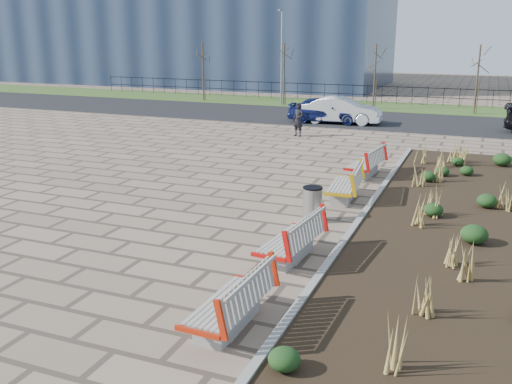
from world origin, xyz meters
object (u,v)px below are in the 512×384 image
at_px(bench_d, 365,162).
at_px(lamp_west, 282,59).
at_px(bench_b, 289,238).
at_px(litter_bin, 312,204).
at_px(bench_a, 228,300).
at_px(bench_c, 343,183).
at_px(car_silver, 342,110).
at_px(car_blue, 326,110).
at_px(pedestrian, 298,120).

height_order(bench_d, lamp_west, lamp_west).
xyz_separation_m(bench_d, lamp_west, (-9.00, 16.80, 2.54)).
relative_size(bench_b, litter_bin, 2.33).
height_order(bench_b, bench_d, same).
height_order(bench_a, bench_c, same).
xyz_separation_m(bench_b, car_silver, (-3.48, 18.89, 0.21)).
bearing_deg(car_blue, bench_d, -163.58).
bearing_deg(bench_c, litter_bin, -102.34).
xyz_separation_m(bench_b, pedestrian, (-4.47, 14.43, 0.29)).
distance_m(bench_d, pedestrian, 7.85).
xyz_separation_m(bench_c, car_silver, (-3.48, 13.95, 0.21)).
bearing_deg(bench_d, car_blue, 118.15).
height_order(bench_b, pedestrian, pedestrian).
relative_size(bench_a, car_blue, 0.52).
bearing_deg(bench_a, bench_b, 92.17).
distance_m(bench_c, pedestrian, 10.49).
height_order(bench_b, car_silver, car_silver).
distance_m(bench_d, litter_bin, 5.28).
xyz_separation_m(bench_b, bench_d, (0.00, 7.98, 0.00)).
bearing_deg(bench_a, pedestrian, 106.42).
relative_size(bench_d, car_silver, 0.50).
relative_size(pedestrian, car_blue, 0.39).
bearing_deg(bench_b, lamp_west, 115.40).
distance_m(bench_b, litter_bin, 2.73).
xyz_separation_m(bench_c, pedestrian, (-4.47, 9.48, 0.29)).
bearing_deg(bench_b, car_blue, 108.43).
distance_m(bench_a, litter_bin, 5.90).
relative_size(litter_bin, car_blue, 0.22).
distance_m(bench_a, bench_d, 11.16).
distance_m(bench_a, lamp_west, 29.49).
bearing_deg(bench_b, bench_a, -84.55).
bearing_deg(bench_c, bench_a, -95.10).
bearing_deg(pedestrian, lamp_west, 132.85).
distance_m(pedestrian, lamp_west, 11.53).
bearing_deg(bench_a, litter_bin, 94.92).
height_order(bench_a, litter_bin, bench_a).
distance_m(car_blue, lamp_west, 7.92).
bearing_deg(pedestrian, bench_d, -35.98).
relative_size(bench_c, pedestrian, 1.34).
relative_size(bench_b, bench_c, 1.00).
relative_size(bench_a, pedestrian, 1.34).
bearing_deg(litter_bin, pedestrian, 109.68).
bearing_deg(pedestrian, car_blue, 107.54).
bearing_deg(lamp_west, litter_bin, -68.45).
distance_m(litter_bin, car_silver, 16.50).
height_order(bench_a, car_blue, car_blue).
bearing_deg(pedestrian, litter_bin, -51.08).
xyz_separation_m(car_blue, lamp_west, (-4.66, 5.96, 2.34)).
relative_size(litter_bin, car_silver, 0.21).
relative_size(bench_d, pedestrian, 1.34).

